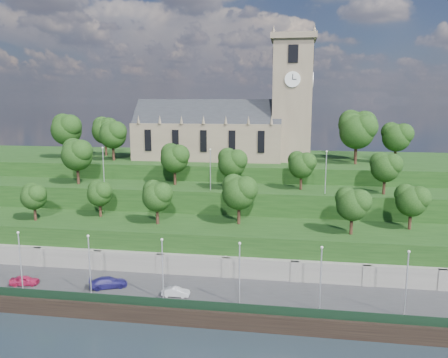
% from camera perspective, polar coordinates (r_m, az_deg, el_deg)
% --- Properties ---
extents(ground, '(320.00, 320.00, 0.00)m').
position_cam_1_polar(ground, '(58.03, -6.61, -18.41)').
color(ground, black).
rests_on(ground, ground).
extents(promenade, '(160.00, 12.00, 2.00)m').
position_cam_1_polar(promenade, '(62.76, -5.14, -15.05)').
color(promenade, '#2D2D30').
rests_on(promenade, ground).
extents(quay_wall, '(160.00, 0.50, 2.20)m').
position_cam_1_polar(quay_wall, '(57.47, -6.65, -17.47)').
color(quay_wall, black).
rests_on(quay_wall, ground).
extents(fence, '(160.00, 0.10, 1.20)m').
position_cam_1_polar(fence, '(57.36, -6.50, -15.85)').
color(fence, black).
rests_on(fence, promenade).
extents(retaining_wall, '(160.00, 2.10, 5.00)m').
position_cam_1_polar(retaining_wall, '(67.49, -3.93, -11.78)').
color(retaining_wall, slate).
rests_on(retaining_wall, ground).
extents(embankment_lower, '(160.00, 12.00, 8.00)m').
position_cam_1_polar(embankment_lower, '(72.48, -2.90, -8.93)').
color(embankment_lower, '#163511').
rests_on(embankment_lower, ground).
extents(embankment_upper, '(160.00, 10.00, 12.00)m').
position_cam_1_polar(embankment_upper, '(82.22, -1.38, -5.15)').
color(embankment_upper, '#163511').
rests_on(embankment_upper, ground).
extents(hilltop, '(160.00, 32.00, 15.00)m').
position_cam_1_polar(hilltop, '(102.07, 0.67, -1.26)').
color(hilltop, '#163511').
rests_on(hilltop, ground).
extents(church, '(38.60, 12.35, 27.60)m').
position_cam_1_polar(church, '(96.11, 0.83, 7.07)').
color(church, '#6F604D').
rests_on(church, hilltop).
extents(trees_lower, '(65.50, 8.75, 8.12)m').
position_cam_1_polar(trees_lower, '(69.44, 0.46, -2.16)').
color(trees_lower, black).
rests_on(trees_lower, embankment_lower).
extents(trees_upper, '(61.83, 8.15, 8.75)m').
position_cam_1_polar(trees_upper, '(79.48, -2.48, 2.64)').
color(trees_upper, black).
rests_on(trees_upper, embankment_upper).
extents(trees_hilltop, '(77.52, 16.52, 10.83)m').
position_cam_1_polar(trees_hilltop, '(94.65, 1.94, 6.50)').
color(trees_hilltop, black).
rests_on(trees_hilltop, hilltop).
extents(lamp_posts_promenade, '(60.36, 0.36, 8.44)m').
position_cam_1_polar(lamp_posts_promenade, '(57.86, -8.04, -11.07)').
color(lamp_posts_promenade, '#B2B2B7').
rests_on(lamp_posts_promenade, promenade).
extents(lamp_posts_upper, '(40.36, 0.36, 7.46)m').
position_cam_1_polar(lamp_posts_upper, '(77.20, -1.80, 1.69)').
color(lamp_posts_upper, '#B2B2B7').
rests_on(lamp_posts_upper, embankment_upper).
extents(car_left, '(4.19, 2.38, 1.34)m').
position_cam_1_polar(car_left, '(69.35, -24.61, -11.95)').
color(car_left, '#AE1D47').
rests_on(car_left, promenade).
extents(car_middle, '(3.73, 1.42, 1.22)m').
position_cam_1_polar(car_middle, '(60.41, -6.32, -14.44)').
color(car_middle, '#A4A4A8').
rests_on(car_middle, promenade).
extents(car_right, '(5.56, 3.98, 1.50)m').
position_cam_1_polar(car_right, '(64.57, -14.87, -12.92)').
color(car_right, navy).
rests_on(car_right, promenade).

